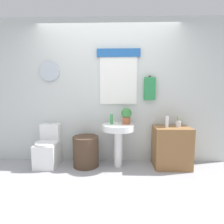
% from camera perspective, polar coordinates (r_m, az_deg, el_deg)
% --- Properties ---
extents(ground_plane, '(8.00, 8.00, 0.00)m').
position_cam_1_polar(ground_plane, '(2.54, -2.56, -24.48)').
color(ground_plane, '#A3A3A8').
extents(back_wall, '(4.40, 0.18, 2.60)m').
position_cam_1_polar(back_wall, '(3.32, -1.17, 6.59)').
color(back_wall, silver).
rests_on(back_wall, ground_plane).
extents(toilet, '(0.38, 0.51, 0.74)m').
position_cam_1_polar(toilet, '(3.44, -19.58, -11.08)').
color(toilet, white).
rests_on(toilet, ground_plane).
extents(laundry_hamper, '(0.45, 0.45, 0.53)m').
position_cam_1_polar(laundry_hamper, '(3.24, -8.34, -12.28)').
color(laundry_hamper, '#4C3828').
rests_on(laundry_hamper, ground_plane).
extents(pedestal_sink, '(0.56, 0.56, 0.74)m').
position_cam_1_polar(pedestal_sink, '(3.11, 2.02, -7.06)').
color(pedestal_sink, white).
rests_on(pedestal_sink, ground_plane).
extents(faucet, '(0.03, 0.03, 0.10)m').
position_cam_1_polar(faucet, '(3.18, 2.02, -2.72)').
color(faucet, silver).
rests_on(faucet, pedestal_sink).
extents(wooden_cabinet, '(0.61, 0.44, 0.70)m').
position_cam_1_polar(wooden_cabinet, '(3.30, 18.46, -10.57)').
color(wooden_cabinet, olive).
rests_on(wooden_cabinet, ground_plane).
extents(soap_bottle, '(0.05, 0.05, 0.17)m').
position_cam_1_polar(soap_bottle, '(3.11, -0.18, -2.28)').
color(soap_bottle, green).
rests_on(soap_bottle, pedestal_sink).
extents(potted_plant, '(0.18, 0.18, 0.28)m').
position_cam_1_polar(potted_plant, '(3.11, 4.62, -0.98)').
color(potted_plant, '#AD5B38').
rests_on(potted_plant, pedestal_sink).
extents(lotion_bottle, '(0.05, 0.05, 0.19)m').
position_cam_1_polar(lotion_bottle, '(3.13, 17.12, -3.01)').
color(lotion_bottle, white).
rests_on(lotion_bottle, wooden_cabinet).
extents(toothbrush_cup, '(0.08, 0.08, 0.19)m').
position_cam_1_polar(toothbrush_cup, '(3.26, 20.41, -3.56)').
color(toothbrush_cup, silver).
rests_on(toothbrush_cup, wooden_cabinet).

